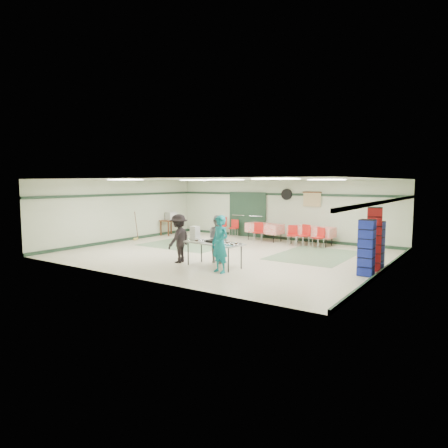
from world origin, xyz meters
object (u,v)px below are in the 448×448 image
Objects in this scene: chair_a at (305,233)px; chair_c at (319,236)px; volunteer_teal at (220,244)px; dining_table_a at (311,231)px; dining_table_b at (264,228)px; crate_stack_blue_a at (377,245)px; volunteer_grey at (218,239)px; chair_d at (258,230)px; crate_stack_red at (374,239)px; office_printer at (171,216)px; crate_stack_blue_b at (366,248)px; volunteer_dark at (179,238)px; chair_b at (292,233)px; broom at (136,225)px; chair_loose_b at (222,224)px; serving_table at (214,244)px; printer_table at (170,222)px; chair_loose_a at (234,226)px.

chair_a is 0.63m from chair_c.
dining_table_a is at bearing 101.10° from volunteer_teal.
crate_stack_blue_a reaches higher than dining_table_b.
volunteer_grey is 1.81× the size of chair_d.
chair_a is at bearing 139.02° from crate_stack_red.
chair_c is at bearing -21.24° from chair_d.
office_printer is (-10.30, 2.68, 0.00)m from crate_stack_red.
crate_stack_blue_b is (4.45, 0.83, 0.01)m from volunteer_grey.
volunteer_teal is 1.85× the size of chair_a.
volunteer_dark is at bearing -91.64° from chair_a.
chair_c is 4.68m from crate_stack_blue_b.
volunteer_dark is at bearing -122.84° from chair_b.
dining_table_a is at bearing 103.91° from chair_a.
crate_stack_red reaches higher than chair_b.
crate_stack_blue_a reaches higher than broom.
volunteer_teal is 2.00× the size of chair_b.
chair_loose_b is at bearing 41.49° from office_printer.
crate_stack_blue_b reaches higher than chair_b.
office_printer is at bearing -19.69° from volunteer_grey.
volunteer_teal is (0.58, -0.51, 0.11)m from serving_table.
printer_table is (-6.89, -0.40, 0.10)m from chair_a.
crate_stack_red reaches higher than dining_table_a.
chair_loose_a is 0.89× the size of chair_loose_b.
office_printer is at bearing 162.22° from chair_d.
crate_stack_blue_a is (5.51, 2.72, -0.07)m from volunteer_dark.
volunteer_dark reaches higher than dining_table_b.
crate_stack_blue_a is 2.96× the size of office_printer.
volunteer_teal is 1.16× the size of crate_stack_blue_a.
chair_a is (0.17, 5.74, -0.28)m from volunteer_teal.
crate_stack_blue_b is (7.39, -4.72, 0.29)m from chair_loose_a.
broom is at bearing 167.98° from volunteer_teal.
serving_table is 5.23m from chair_b.
serving_table is 7.81m from printer_table.
crate_stack_blue_b reaches higher than crate_stack_blue_a.
chair_b is 0.97× the size of chair_d.
crate_stack_red is (3.93, -2.96, 0.43)m from chair_b.
chair_loose_a is at bearing -173.40° from chair_a.
chair_b is at bearing 93.12° from serving_table.
chair_d is 0.54× the size of crate_stack_blue_b.
broom is (-10.38, 0.04, -0.06)m from crate_stack_blue_a.
serving_table is 1.26× the size of volunteer_grey.
chair_loose_a is 1.67× the size of office_printer.
dining_table_a is 1.07× the size of dining_table_b.
dining_table_b is at bearing -177.66° from dining_table_a.
chair_loose_b is at bearing 27.96° from printer_table.
volunteer_grey is 4.89m from crate_stack_blue_a.
office_printer is at bearing -161.29° from dining_table_b.
broom is at bearing -77.39° from office_printer.
chair_b is 5.45m from crate_stack_blue_b.
volunteer_dark is at bearing -164.57° from crate_stack_blue_b.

